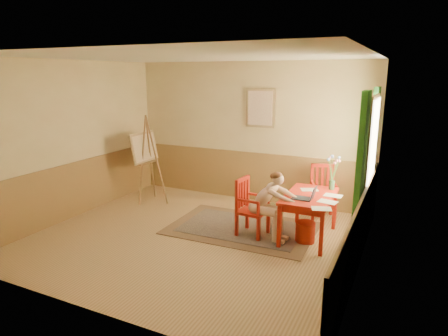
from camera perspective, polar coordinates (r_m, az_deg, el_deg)
The scene contains 14 objects.
room at distance 6.01m, azimuth -4.42°, elevation 2.38°, with size 5.04×4.54×2.84m.
wainscot at distance 6.92m, azimuth -0.99°, elevation -3.79°, with size 5.00×4.50×1.00m.
window at distance 6.35m, azimuth 20.22°, elevation 1.66°, with size 0.12×2.01×2.20m.
wall_portrait at distance 7.82m, azimuth 5.30°, elevation 8.63°, with size 0.60×0.05×0.76m.
rug at distance 6.76m, azimuth 2.62°, elevation -8.67°, with size 2.44×1.66×0.02m.
table at distance 6.30m, azimuth 12.27°, elevation -4.61°, with size 0.74×1.21×0.72m.
chair_left at distance 6.36m, azimuth 3.82°, elevation -5.68°, with size 0.47×0.45×0.94m.
chair_back at distance 7.32m, azimuth 14.14°, elevation -3.37°, with size 0.55×0.56×0.97m.
figure at distance 6.18m, azimuth 6.47°, elevation -4.91°, with size 0.84×0.39×1.11m.
laptop at distance 6.03m, azimuth 11.77°, elevation -4.09°, with size 0.35×0.22×0.21m.
papers at distance 6.13m, azimuth 14.12°, elevation -4.31°, with size 0.71×1.13×0.00m.
vase at distance 6.60m, azimuth 15.49°, elevation -0.83°, with size 0.20×0.28×0.56m.
wastebasket at distance 6.32m, azimuth 11.69°, elevation -9.08°, with size 0.30×0.30×0.32m, color #9D1E0C.
easel at distance 8.05m, azimuth -11.28°, elevation 2.45°, with size 0.60×0.79×1.77m.
Camera 1 is at (2.96, -5.11, 2.56)m, focal length 31.53 mm.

